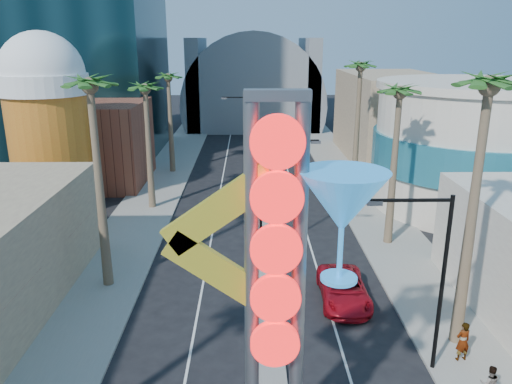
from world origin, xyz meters
The scene contains 21 objects.
sidewalk_west centered at (-9.50, 35.00, 0.07)m, with size 5.00×100.00×0.15m, color gray.
sidewalk_east centered at (9.50, 35.00, 0.07)m, with size 5.00×100.00×0.15m, color gray.
median centered at (0.00, 38.00, 0.07)m, with size 1.60×84.00×0.15m, color gray.
brick_filler_west centered at (-16.00, 38.00, 4.00)m, with size 10.00×10.00×8.00m, color brown.
filler_east centered at (16.00, 48.00, 5.00)m, with size 10.00×20.00×10.00m, color #9A7E63.
beer_mug centered at (-17.00, 30.00, 7.84)m, with size 7.00×7.00×14.50m.
turquoise_building centered at (18.00, 30.00, 5.25)m, with size 16.60×16.60×10.60m.
canopy centered at (0.00, 72.00, 4.31)m, with size 22.00×16.00×22.00m.
neon_sign centered at (0.82, 2.96, 7.31)m, with size 6.53×2.60×12.55m.
streetlight_0 centered at (0.55, 20.00, 4.88)m, with size 3.79×0.25×8.00m.
streetlight_1 centered at (-0.55, 44.00, 4.88)m, with size 3.79×0.25×8.00m.
streetlight_2 centered at (6.72, 8.00, 4.83)m, with size 3.45×0.25×8.00m.
palm_1 centered at (-9.00, 16.00, 10.82)m, with size 2.40×2.40×12.70m.
palm_2 centered at (-9.00, 30.00, 9.48)m, with size 2.40×2.40×11.20m.
palm_3 centered at (-9.00, 42.00, 9.48)m, with size 2.40×2.40×11.20m.
palm_5 centered at (9.00, 10.00, 11.27)m, with size 2.40×2.40×13.20m.
palm_6 centered at (9.00, 22.00, 9.93)m, with size 2.40×2.40×11.70m.
palm_7 centered at (9.00, 34.00, 10.82)m, with size 2.40×2.40×12.70m.
red_pickup centered at (4.39, 13.99, 0.75)m, with size 2.50×5.41×1.50m, color #B80E1B.
pedestrian_a centered at (8.63, 8.50, 1.08)m, with size 0.68×0.45×1.87m, color gray.
pedestrian_b centered at (8.64, 5.90, 0.92)m, with size 0.74×0.58×1.53m, color gray.
Camera 1 is at (-0.77, -10.41, 13.83)m, focal length 35.00 mm.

